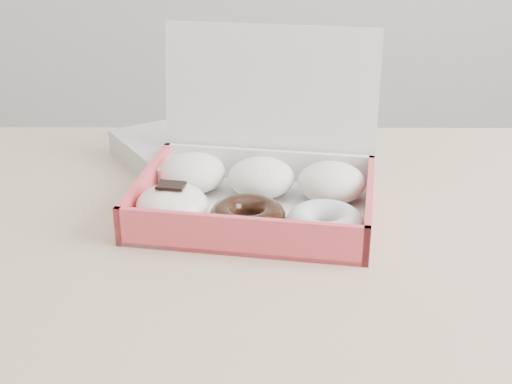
{
  "coord_description": "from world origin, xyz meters",
  "views": [
    {
      "loc": [
        -0.02,
        -0.78,
        1.17
      ],
      "look_at": [
        -0.03,
        0.04,
        0.79
      ],
      "focal_mm": 50.0,
      "sensor_mm": 36.0,
      "label": 1
    }
  ],
  "objects": [
    {
      "name": "donut_box",
      "position": [
        -0.03,
        0.08,
        0.79
      ],
      "size": [
        0.34,
        0.3,
        0.22
      ],
      "rotation": [
        0.0,
        0.0,
        -0.16
      ],
      "color": "silver",
      "rests_on": "table"
    },
    {
      "name": "table",
      "position": [
        0.0,
        0.0,
        0.67
      ],
      "size": [
        1.2,
        0.8,
        0.75
      ],
      "color": "tan",
      "rests_on": "ground"
    },
    {
      "name": "newspapers",
      "position": [
        -0.11,
        0.26,
        0.77
      ],
      "size": [
        0.3,
        0.29,
        0.04
      ],
      "primitive_type": "cube",
      "rotation": [
        0.0,
        0.0,
        0.55
      ],
      "color": "beige",
      "rests_on": "table"
    }
  ]
}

